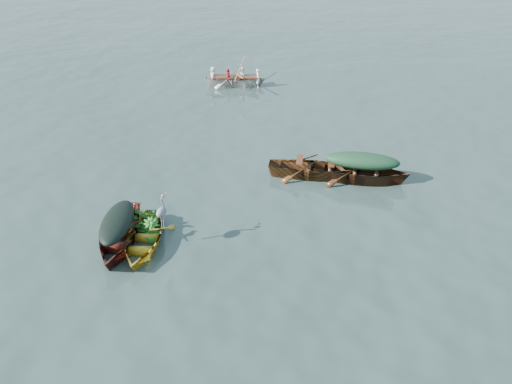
{
  "coord_description": "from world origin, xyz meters",
  "views": [
    {
      "loc": [
        4.78,
        -9.48,
        7.81
      ],
      "look_at": [
        0.91,
        2.45,
        0.5
      ],
      "focal_mm": 35.0,
      "sensor_mm": 36.0,
      "label": 1
    }
  ],
  "objects_px": {
    "green_tarp_boat": "(360,181)",
    "heron": "(162,217)",
    "dark_covered_boat": "(120,242)",
    "yellow_dinghy": "(144,246)",
    "open_wooden_boat": "(314,177)",
    "rowed_boat": "(236,86)"
  },
  "relations": [
    {
      "from": "yellow_dinghy",
      "to": "heron",
      "type": "xyz_separation_m",
      "value": [
        0.52,
        0.2,
        0.88
      ]
    },
    {
      "from": "dark_covered_boat",
      "to": "open_wooden_boat",
      "type": "height_order",
      "value": "open_wooden_boat"
    },
    {
      "from": "yellow_dinghy",
      "to": "open_wooden_boat",
      "type": "xyz_separation_m",
      "value": [
        3.45,
        5.12,
        0.0
      ]
    },
    {
      "from": "green_tarp_boat",
      "to": "open_wooden_boat",
      "type": "height_order",
      "value": "green_tarp_boat"
    },
    {
      "from": "open_wooden_boat",
      "to": "yellow_dinghy",
      "type": "bearing_deg",
      "value": 136.36
    },
    {
      "from": "green_tarp_boat",
      "to": "yellow_dinghy",
      "type": "bearing_deg",
      "value": 130.3
    },
    {
      "from": "dark_covered_boat",
      "to": "open_wooden_boat",
      "type": "distance_m",
      "value": 6.62
    },
    {
      "from": "green_tarp_boat",
      "to": "heron",
      "type": "xyz_separation_m",
      "value": [
        -4.39,
        -5.1,
        0.88
      ]
    },
    {
      "from": "heron",
      "to": "open_wooden_boat",
      "type": "bearing_deg",
      "value": 43.69
    },
    {
      "from": "yellow_dinghy",
      "to": "open_wooden_boat",
      "type": "relative_size",
      "value": 0.75
    },
    {
      "from": "rowed_boat",
      "to": "dark_covered_boat",
      "type": "bearing_deg",
      "value": 169.14
    },
    {
      "from": "yellow_dinghy",
      "to": "dark_covered_boat",
      "type": "xyz_separation_m",
      "value": [
        -0.67,
        -0.05,
        0.0
      ]
    },
    {
      "from": "dark_covered_boat",
      "to": "heron",
      "type": "height_order",
      "value": "heron"
    },
    {
      "from": "dark_covered_boat",
      "to": "green_tarp_boat",
      "type": "xyz_separation_m",
      "value": [
        5.59,
        5.35,
        0.0
      ]
    },
    {
      "from": "green_tarp_boat",
      "to": "open_wooden_boat",
      "type": "distance_m",
      "value": 1.47
    },
    {
      "from": "yellow_dinghy",
      "to": "open_wooden_boat",
      "type": "distance_m",
      "value": 6.18
    },
    {
      "from": "open_wooden_boat",
      "to": "green_tarp_boat",
      "type": "bearing_deg",
      "value": -92.79
    },
    {
      "from": "yellow_dinghy",
      "to": "rowed_boat",
      "type": "bearing_deg",
      "value": 84.02
    },
    {
      "from": "green_tarp_boat",
      "to": "heron",
      "type": "height_order",
      "value": "heron"
    },
    {
      "from": "yellow_dinghy",
      "to": "rowed_boat",
      "type": "relative_size",
      "value": 0.78
    },
    {
      "from": "dark_covered_boat",
      "to": "rowed_boat",
      "type": "height_order",
      "value": "same"
    },
    {
      "from": "yellow_dinghy",
      "to": "heron",
      "type": "height_order",
      "value": "heron"
    }
  ]
}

